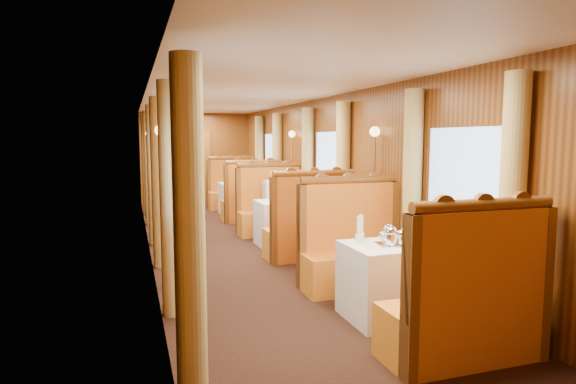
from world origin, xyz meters
name	(u,v)px	position (x,y,z in m)	size (l,w,h in m)	color
floor	(245,248)	(0.00, 0.00, 0.00)	(3.00, 12.00, 0.01)	black
ceiling	(244,93)	(0.00, 0.00, 2.50)	(3.00, 12.00, 0.01)	silver
wall_far	(196,158)	(0.00, 6.00, 1.25)	(3.00, 2.50, 0.01)	brown
wall_near	(554,261)	(0.00, -6.00, 1.25)	(3.00, 2.50, 0.01)	brown
wall_left	(148,174)	(-1.50, 0.00, 1.25)	(12.00, 2.50, 0.01)	brown
wall_right	(330,170)	(1.50, 0.00, 1.25)	(12.00, 2.50, 0.01)	brown
doorway_far	(196,167)	(0.00, 5.97, 1.00)	(0.80, 0.04, 2.00)	brown
table_near	(398,281)	(0.75, -3.50, 0.38)	(1.05, 0.72, 0.75)	white
banquette_near_fwd	(465,310)	(0.75, -4.51, 0.42)	(1.30, 0.55, 1.34)	#BD4515
banquette_near_aft	(353,253)	(0.75, -2.49, 0.42)	(1.30, 0.55, 1.34)	#BD4515
table_mid	(289,223)	(0.75, 0.00, 0.38)	(1.05, 0.72, 0.75)	white
banquette_mid_fwd	(310,231)	(0.75, -1.01, 0.42)	(1.30, 0.55, 1.34)	#BD4515
banquette_mid_aft	(272,211)	(0.75, 1.01, 0.42)	(1.30, 0.55, 1.34)	#BD4515
table_far	(242,198)	(0.75, 3.50, 0.38)	(1.05, 0.72, 0.75)	white
banquette_far_fwd	(253,202)	(0.75, 2.49, 0.42)	(1.30, 0.55, 1.34)	#BD4515
banquette_far_aft	(234,192)	(0.75, 4.51, 0.42)	(1.30, 0.55, 1.34)	#BD4515
tea_tray	(394,244)	(0.67, -3.55, 0.76)	(0.34, 0.26, 0.01)	silver
teapot_left	(391,239)	(0.60, -3.59, 0.83)	(0.19, 0.14, 0.15)	silver
teapot_right	(401,240)	(0.71, -3.61, 0.81)	(0.15, 0.11, 0.12)	silver
teapot_back	(388,236)	(0.66, -3.44, 0.82)	(0.17, 0.13, 0.14)	silver
fruit_plate	(435,242)	(1.08, -3.61, 0.77)	(0.22, 0.22, 0.05)	white
cup_inboard	(359,233)	(0.38, -3.35, 0.86)	(0.08, 0.08, 0.26)	white
cup_outboard	(361,230)	(0.45, -3.25, 0.86)	(0.08, 0.08, 0.26)	white
rose_vase_mid	(286,190)	(0.71, 0.01, 0.93)	(0.06, 0.06, 0.36)	silver
rose_vase_far	(241,175)	(0.72, 3.50, 0.93)	(0.06, 0.06, 0.36)	silver
window_left_near	(165,179)	(-1.49, -3.50, 1.45)	(1.20, 0.90, 0.01)	#8AADDA
curtain_left_near_a	(189,227)	(-1.38, -4.28, 1.18)	(0.22, 0.22, 2.35)	tan
curtain_left_near_b	(171,200)	(-1.38, -2.72, 1.18)	(0.22, 0.22, 2.35)	tan
window_right_near	(464,172)	(1.49, -3.50, 1.45)	(1.20, 0.90, 0.01)	#8AADDA
curtain_right_near_a	(512,209)	(1.38, -4.28, 1.18)	(0.22, 0.22, 2.35)	tan
curtain_right_near_b	(412,191)	(1.38, -2.72, 1.18)	(0.22, 0.22, 2.35)	tan
window_left_mid	(149,161)	(-1.49, 0.00, 1.45)	(1.20, 0.90, 0.01)	#8AADDA
curtain_left_mid_a	(159,183)	(-1.38, -0.78, 1.18)	(0.22, 0.22, 2.35)	tan
curtain_left_mid_b	(154,175)	(-1.38, 0.78, 1.18)	(0.22, 0.22, 2.35)	tan
window_right_mid	(329,158)	(1.49, 0.00, 1.45)	(1.20, 0.90, 0.01)	#8AADDA
curtain_right_mid_a	(343,178)	(1.38, -0.78, 1.18)	(0.22, 0.22, 2.35)	tan
curtain_right_mid_b	(308,172)	(1.38, 0.78, 1.18)	(0.22, 0.22, 2.35)	tan
window_left_far	(143,154)	(-1.49, 3.50, 1.45)	(1.20, 0.90, 0.01)	#8AADDA
curtain_left_far_a	(149,168)	(-1.38, 2.72, 1.18)	(0.22, 0.22, 2.35)	tan
curtain_left_far_b	(147,165)	(-1.38, 4.28, 1.18)	(0.22, 0.22, 2.35)	tan
window_right_far	(272,153)	(1.49, 3.50, 1.45)	(1.20, 0.90, 0.01)	#8AADDA
curtain_right_far_a	(277,166)	(1.38, 2.72, 1.18)	(0.22, 0.22, 2.35)	tan
curtain_right_far_b	(260,163)	(1.38, 4.28, 1.18)	(0.22, 0.22, 2.35)	tan
sconce_left_fore	(162,173)	(-1.40, -1.75, 1.38)	(0.14, 0.14, 1.95)	#BF8C3F
sconce_right_fore	(374,168)	(1.40, -1.75, 1.38)	(0.14, 0.14, 1.95)	#BF8C3F
sconce_left_aft	(150,160)	(-1.40, 1.75, 1.38)	(0.14, 0.14, 1.95)	#BF8C3F
sconce_right_aft	(292,158)	(1.40, 1.75, 1.38)	(0.14, 0.14, 1.95)	#BF8C3F
steward	(194,197)	(-0.76, 0.50, 0.81)	(0.59, 0.39, 1.63)	navy
passenger	(275,196)	(0.75, 0.78, 0.74)	(0.40, 0.44, 0.76)	beige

